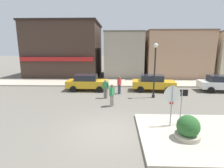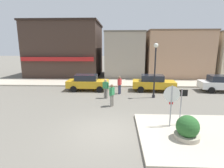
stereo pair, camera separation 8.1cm
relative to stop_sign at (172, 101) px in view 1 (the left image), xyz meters
name	(u,v)px [view 1 (the left image)]	position (x,y,z in m)	size (l,w,h in m)	color
ground_plane	(106,131)	(-3.30, -0.41, -1.52)	(160.00, 160.00, 0.00)	#6B665B
sidewalk_corner	(207,135)	(1.53, -0.77, -1.44)	(6.40, 4.80, 0.15)	#B7AD99
kerb_far	(113,83)	(-3.30, 11.68, -1.44)	(80.00, 4.00, 0.15)	#B7AD99
stop_sign	(172,101)	(0.00, 0.00, 0.00)	(0.82, 0.07, 2.30)	#9E9EA3
one_way_sign	(181,103)	(0.56, 0.20, -0.19)	(0.60, 0.06, 2.10)	#9E9EA3
planter	(188,130)	(0.41, -1.22, -0.96)	(1.10, 1.10, 1.23)	#ADA38E
lamp_post	(155,62)	(0.29, 5.82, 1.44)	(0.36, 0.36, 4.54)	black
parked_car_nearest	(87,82)	(-5.71, 8.14, -0.71)	(4.01, 1.91, 1.56)	gold
parked_car_second	(153,83)	(0.68, 8.13, -0.71)	(4.15, 2.17, 1.56)	gold
parked_car_third	(221,83)	(7.10, 8.11, -0.71)	(4.12, 2.12, 1.56)	white
pedestrian_crossing_near	(119,85)	(-2.58, 6.88, -0.65)	(0.37, 0.52, 1.61)	#2D334C
pedestrian_crossing_far	(106,88)	(-3.73, 5.47, -0.65)	(0.55, 0.33, 1.61)	gray
pedestrian_kerb_side	(112,95)	(-3.13, 3.44, -0.65)	(0.38, 0.51, 1.61)	gray
building_corner_shop	(66,50)	(-10.51, 17.95, 2.32)	(10.09, 9.04, 7.67)	#3D2D26
building_storefront_left_near	(123,55)	(-1.94, 17.61, 1.60)	(5.30, 7.58, 6.23)	#9E9384
building_storefront_left_mid	(174,54)	(5.23, 17.03, 1.65)	(8.35, 7.09, 6.33)	tan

